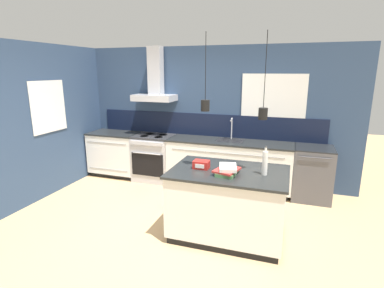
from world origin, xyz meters
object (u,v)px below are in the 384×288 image
Objects in this scene: dishwasher at (312,173)px; bottle_on_island at (265,163)px; oven_range at (154,158)px; red_supply_box at (201,165)px; book_stack at (227,170)px.

bottle_on_island is at bearing -112.34° from dishwasher.
oven_range is 4.51× the size of red_supply_box.
bottle_on_island is at bearing -35.68° from oven_range.
oven_range is at bearing 136.34° from book_stack.
oven_range is 2.60m from book_stack.
oven_range is at bearing -179.92° from dishwasher.
dishwasher is 2.15m from book_stack.
book_stack is at bearing -17.38° from red_supply_box.
book_stack reaches higher than oven_range.
bottle_on_island reaches higher than red_supply_box.
oven_range is 2.37× the size of book_stack.
dishwasher is 4.51× the size of red_supply_box.
red_supply_box reaches higher than oven_range.
book_stack is at bearing -122.20° from dishwasher.
bottle_on_island is 0.46m from book_stack.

